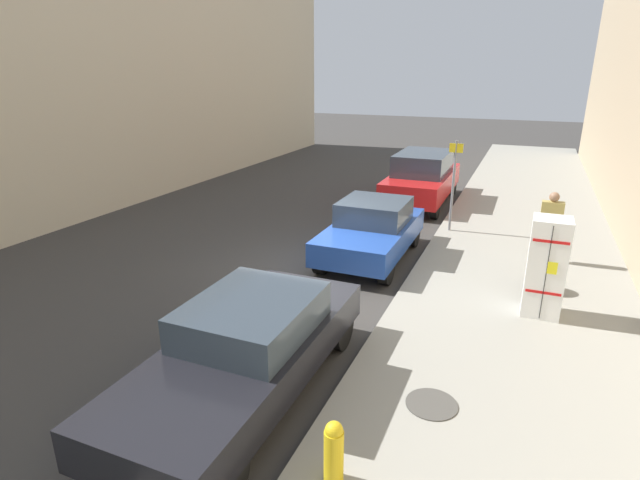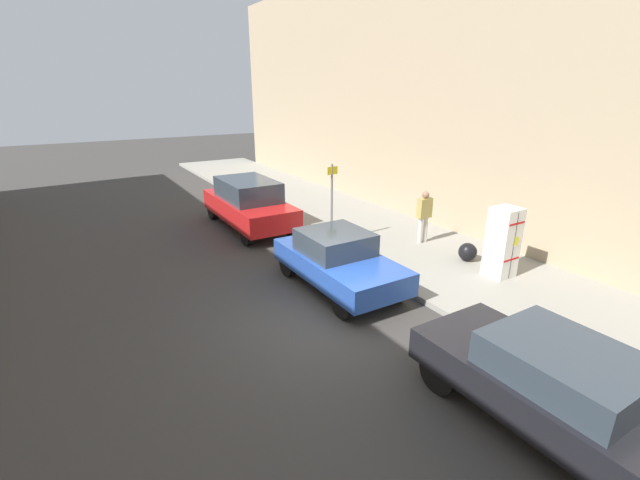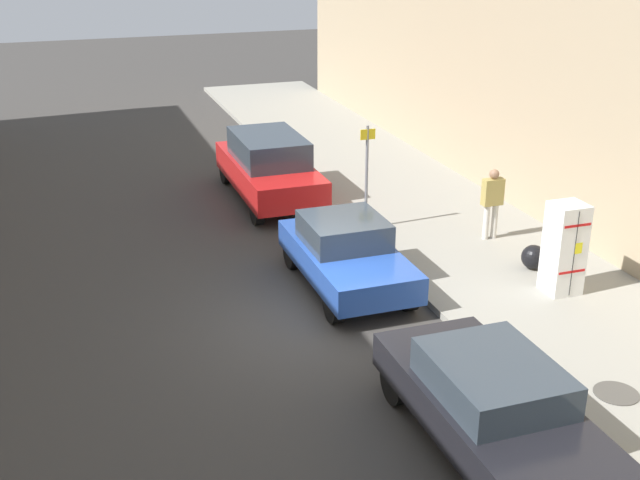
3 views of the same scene
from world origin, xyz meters
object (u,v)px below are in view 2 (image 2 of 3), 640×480
(discarded_refrigerator, at_px, (503,242))
(trash_bag, at_px, (468,252))
(parked_suv_red, at_px, (249,203))
(parked_hatchback_blue, at_px, (338,260))
(pedestrian_walking_far, at_px, (424,213))
(parked_sedan_dark, at_px, (572,396))
(street_sign_post, at_px, (332,199))

(discarded_refrigerator, bearing_deg, trash_bag, -95.65)
(discarded_refrigerator, relative_size, parked_suv_red, 0.39)
(discarded_refrigerator, xyz_separation_m, parked_hatchback_blue, (3.83, -1.87, -0.33))
(parked_suv_red, bearing_deg, pedestrian_walking_far, 129.83)
(trash_bag, relative_size, parked_suv_red, 0.11)
(pedestrian_walking_far, relative_size, parked_suv_red, 0.35)
(parked_suv_red, xyz_separation_m, parked_sedan_dark, (0.00, 11.71, -0.17))
(discarded_refrigerator, distance_m, parked_sedan_dark, 5.57)
(discarded_refrigerator, bearing_deg, parked_hatchback_blue, -25.99)
(trash_bag, height_order, parked_sedan_dark, parked_sedan_dark)
(trash_bag, height_order, parked_suv_red, parked_suv_red)
(discarded_refrigerator, height_order, parked_suv_red, discarded_refrigerator)
(trash_bag, xyz_separation_m, parked_hatchback_blue, (3.95, -0.74, 0.33))
(street_sign_post, bearing_deg, parked_hatchback_blue, 60.33)
(discarded_refrigerator, xyz_separation_m, parked_suv_red, (3.83, -7.68, -0.15))
(street_sign_post, xyz_separation_m, pedestrian_walking_far, (-2.47, 1.53, -0.44))
(trash_bag, xyz_separation_m, parked_sedan_dark, (3.95, 5.16, 0.34))
(discarded_refrigerator, distance_m, street_sign_post, 5.07)
(street_sign_post, xyz_separation_m, parked_sedan_dark, (1.48, 8.50, -0.80))
(parked_suv_red, xyz_separation_m, parked_hatchback_blue, (0.00, 5.81, -0.18))
(parked_sedan_dark, bearing_deg, street_sign_post, -99.88)
(trash_bag, xyz_separation_m, parked_suv_red, (3.95, -6.54, 0.51))
(trash_bag, bearing_deg, parked_hatchback_blue, -10.59)
(pedestrian_walking_far, xyz_separation_m, parked_sedan_dark, (3.95, 6.98, -0.36))
(trash_bag, relative_size, pedestrian_walking_far, 0.31)
(parked_suv_red, height_order, parked_hatchback_blue, parked_suv_red)
(discarded_refrigerator, distance_m, trash_bag, 1.31)
(trash_bag, relative_size, parked_sedan_dark, 0.11)
(trash_bag, distance_m, parked_hatchback_blue, 4.03)
(street_sign_post, xyz_separation_m, parked_hatchback_blue, (1.48, 2.60, -0.81))
(parked_sedan_dark, bearing_deg, trash_bag, -127.38)
(street_sign_post, height_order, parked_suv_red, street_sign_post)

